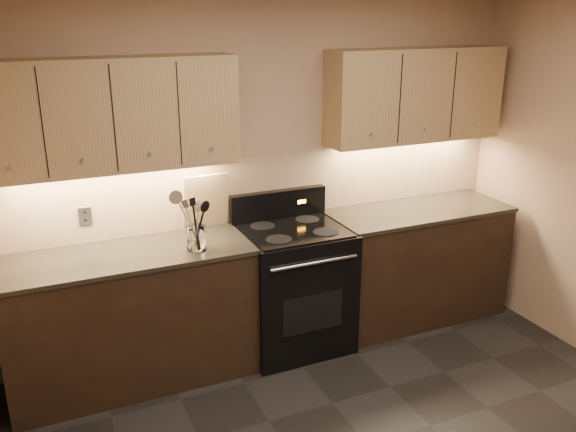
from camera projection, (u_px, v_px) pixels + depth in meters
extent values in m
cube|color=tan|center=(266.00, 170.00, 4.49)|extent=(4.00, 0.04, 2.60)
cube|color=black|center=(132.00, 320.00, 4.08)|extent=(1.60, 0.60, 0.90)
cube|color=#383023|center=(126.00, 255.00, 3.93)|extent=(1.62, 0.62, 0.03)
cube|color=black|center=(415.00, 265.00, 4.96)|extent=(1.44, 0.60, 0.90)
cube|color=#383023|center=(419.00, 210.00, 4.81)|extent=(1.46, 0.62, 0.03)
cube|color=black|center=(294.00, 289.00, 4.51)|extent=(0.76, 0.65, 0.92)
cube|color=black|center=(294.00, 230.00, 4.36)|extent=(0.70, 0.60, 0.01)
cube|color=black|center=(278.00, 205.00, 4.57)|extent=(0.76, 0.07, 0.22)
cube|color=orange|center=(302.00, 202.00, 4.61)|extent=(0.06, 0.00, 0.03)
cylinder|color=silver|center=(315.00, 263.00, 4.11)|extent=(0.65, 0.02, 0.02)
cube|color=black|center=(313.00, 313.00, 4.24)|extent=(0.46, 0.00, 0.28)
cylinder|color=black|center=(279.00, 239.00, 4.16)|extent=(0.18, 0.18, 0.00)
cylinder|color=black|center=(326.00, 232.00, 4.30)|extent=(0.18, 0.18, 0.00)
cylinder|color=black|center=(263.00, 226.00, 4.42)|extent=(0.18, 0.18, 0.00)
cylinder|color=black|center=(307.00, 219.00, 4.56)|extent=(0.18, 0.18, 0.00)
cube|color=tan|center=(110.00, 115.00, 3.78)|extent=(1.60, 0.30, 0.70)
cube|color=tan|center=(415.00, 95.00, 4.65)|extent=(1.44, 0.30, 0.70)
cube|color=#B2B5BA|center=(85.00, 216.00, 4.04)|extent=(0.08, 0.01, 0.12)
cylinder|color=white|center=(196.00, 238.00, 3.97)|extent=(0.15, 0.15, 0.16)
cylinder|color=white|center=(197.00, 248.00, 3.99)|extent=(0.13, 0.13, 0.02)
cube|color=tan|center=(206.00, 201.00, 4.31)|extent=(0.33, 0.11, 0.41)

